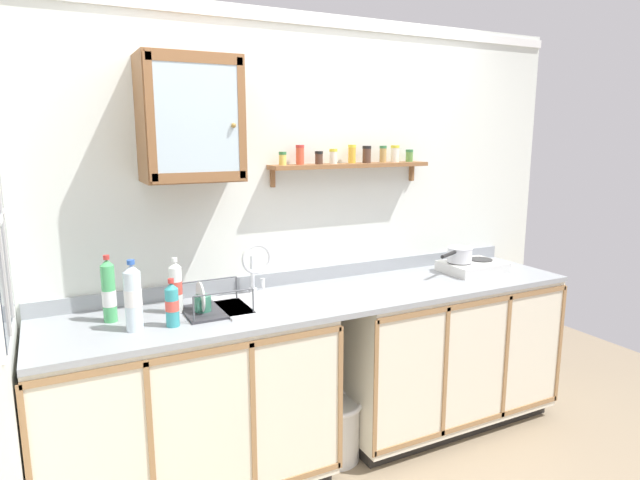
{
  "coord_description": "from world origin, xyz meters",
  "views": [
    {
      "loc": [
        -1.35,
        -2.25,
        1.81
      ],
      "look_at": [
        0.01,
        0.42,
        1.23
      ],
      "focal_mm": 30.58,
      "sensor_mm": 36.0,
      "label": 1
    }
  ],
  "objects_px": {
    "sink": "(269,306)",
    "bottle_water_clear_0": "(133,297)",
    "bottle_soda_green_3": "(109,292)",
    "saucepan": "(459,254)",
    "bottle_detergent_teal_2": "(172,305)",
    "trash_bin": "(335,428)",
    "hot_plate_stove": "(472,267)",
    "wall_cabinet": "(190,119)",
    "bottle_opaque_white_1": "(176,287)",
    "mug": "(203,305)",
    "dish_rack": "(215,308)"
  },
  "relations": [
    {
      "from": "bottle_opaque_white_1",
      "to": "bottle_detergent_teal_2",
      "type": "xyz_separation_m",
      "value": [
        -0.06,
        -0.19,
        -0.03
      ]
    },
    {
      "from": "bottle_detergent_teal_2",
      "to": "trash_bin",
      "type": "distance_m",
      "value": 1.23
    },
    {
      "from": "bottle_soda_green_3",
      "to": "hot_plate_stove",
      "type": "bearing_deg",
      "value": -1.35
    },
    {
      "from": "hot_plate_stove",
      "to": "saucepan",
      "type": "height_order",
      "value": "saucepan"
    },
    {
      "from": "sink",
      "to": "bottle_detergent_teal_2",
      "type": "bearing_deg",
      "value": -164.44
    },
    {
      "from": "hot_plate_stove",
      "to": "mug",
      "type": "distance_m",
      "value": 1.76
    },
    {
      "from": "bottle_soda_green_3",
      "to": "bottle_water_clear_0",
      "type": "bearing_deg",
      "value": -64.61
    },
    {
      "from": "hot_plate_stove",
      "to": "dish_rack",
      "type": "xyz_separation_m",
      "value": [
        -1.7,
        -0.04,
        -0.01
      ]
    },
    {
      "from": "sink",
      "to": "bottle_detergent_teal_2",
      "type": "height_order",
      "value": "sink"
    },
    {
      "from": "sink",
      "to": "saucepan",
      "type": "relative_size",
      "value": 1.76
    },
    {
      "from": "mug",
      "to": "wall_cabinet",
      "type": "height_order",
      "value": "wall_cabinet"
    },
    {
      "from": "bottle_water_clear_0",
      "to": "dish_rack",
      "type": "relative_size",
      "value": 1.03
    },
    {
      "from": "mug",
      "to": "wall_cabinet",
      "type": "bearing_deg",
      "value": 83.1
    },
    {
      "from": "bottle_soda_green_3",
      "to": "wall_cabinet",
      "type": "distance_m",
      "value": 0.91
    },
    {
      "from": "saucepan",
      "to": "bottle_opaque_white_1",
      "type": "height_order",
      "value": "bottle_opaque_white_1"
    },
    {
      "from": "sink",
      "to": "bottle_detergent_teal_2",
      "type": "xyz_separation_m",
      "value": [
        -0.53,
        -0.15,
        0.13
      ]
    },
    {
      "from": "sink",
      "to": "bottle_soda_green_3",
      "type": "distance_m",
      "value": 0.8
    },
    {
      "from": "bottle_detergent_teal_2",
      "to": "dish_rack",
      "type": "relative_size",
      "value": 0.71
    },
    {
      "from": "sink",
      "to": "dish_rack",
      "type": "distance_m",
      "value": 0.31
    },
    {
      "from": "bottle_detergent_teal_2",
      "to": "dish_rack",
      "type": "distance_m",
      "value": 0.27
    },
    {
      "from": "bottle_opaque_white_1",
      "to": "trash_bin",
      "type": "height_order",
      "value": "bottle_opaque_white_1"
    },
    {
      "from": "wall_cabinet",
      "to": "bottle_soda_green_3",
      "type": "bearing_deg",
      "value": -169.92
    },
    {
      "from": "saucepan",
      "to": "bottle_opaque_white_1",
      "type": "bearing_deg",
      "value": 179.4
    },
    {
      "from": "sink",
      "to": "trash_bin",
      "type": "height_order",
      "value": "sink"
    },
    {
      "from": "sink",
      "to": "bottle_opaque_white_1",
      "type": "relative_size",
      "value": 1.96
    },
    {
      "from": "bottle_water_clear_0",
      "to": "bottle_soda_green_3",
      "type": "bearing_deg",
      "value": 115.39
    },
    {
      "from": "bottle_water_clear_0",
      "to": "bottle_opaque_white_1",
      "type": "bearing_deg",
      "value": 36.0
    },
    {
      "from": "mug",
      "to": "trash_bin",
      "type": "xyz_separation_m",
      "value": [
        0.7,
        -0.08,
        -0.81
      ]
    },
    {
      "from": "hot_plate_stove",
      "to": "bottle_soda_green_3",
      "type": "relative_size",
      "value": 1.17
    },
    {
      "from": "bottle_detergent_teal_2",
      "to": "mug",
      "type": "distance_m",
      "value": 0.21
    },
    {
      "from": "sink",
      "to": "bottle_water_clear_0",
      "type": "xyz_separation_m",
      "value": [
        -0.7,
        -0.13,
        0.18
      ]
    },
    {
      "from": "saucepan",
      "to": "wall_cabinet",
      "type": "xyz_separation_m",
      "value": [
        -1.64,
        0.11,
        0.82
      ]
    },
    {
      "from": "bottle_water_clear_0",
      "to": "bottle_opaque_white_1",
      "type": "relative_size",
      "value": 1.17
    },
    {
      "from": "dish_rack",
      "to": "mug",
      "type": "relative_size",
      "value": 2.88
    },
    {
      "from": "saucepan",
      "to": "bottle_water_clear_0",
      "type": "bearing_deg",
      "value": -175.9
    },
    {
      "from": "bottle_opaque_white_1",
      "to": "bottle_detergent_teal_2",
      "type": "height_order",
      "value": "bottle_opaque_white_1"
    },
    {
      "from": "hot_plate_stove",
      "to": "bottle_water_clear_0",
      "type": "height_order",
      "value": "bottle_water_clear_0"
    },
    {
      "from": "dish_rack",
      "to": "mug",
      "type": "bearing_deg",
      "value": 175.29
    },
    {
      "from": "bottle_detergent_teal_2",
      "to": "wall_cabinet",
      "type": "distance_m",
      "value": 0.9
    },
    {
      "from": "hot_plate_stove",
      "to": "bottle_detergent_teal_2",
      "type": "relative_size",
      "value": 1.66
    },
    {
      "from": "wall_cabinet",
      "to": "sink",
      "type": "bearing_deg",
      "value": -20.54
    },
    {
      "from": "bottle_detergent_teal_2",
      "to": "dish_rack",
      "type": "xyz_separation_m",
      "value": [
        0.23,
        0.11,
        -0.08
      ]
    },
    {
      "from": "bottle_water_clear_0",
      "to": "mug",
      "type": "relative_size",
      "value": 2.95
    },
    {
      "from": "saucepan",
      "to": "bottle_water_clear_0",
      "type": "xyz_separation_m",
      "value": [
        -2.0,
        -0.14,
        0.03
      ]
    },
    {
      "from": "hot_plate_stove",
      "to": "bottle_soda_green_3",
      "type": "xyz_separation_m",
      "value": [
        -2.18,
        0.05,
        0.11
      ]
    },
    {
      "from": "dish_rack",
      "to": "trash_bin",
      "type": "relative_size",
      "value": 0.91
    },
    {
      "from": "saucepan",
      "to": "bottle_water_clear_0",
      "type": "height_order",
      "value": "bottle_water_clear_0"
    },
    {
      "from": "sink",
      "to": "bottle_soda_green_3",
      "type": "bearing_deg",
      "value": 176.28
    },
    {
      "from": "hot_plate_stove",
      "to": "wall_cabinet",
      "type": "bearing_deg",
      "value": 175.75
    },
    {
      "from": "bottle_detergent_teal_2",
      "to": "hot_plate_stove",
      "type": "bearing_deg",
      "value": 4.38
    }
  ]
}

